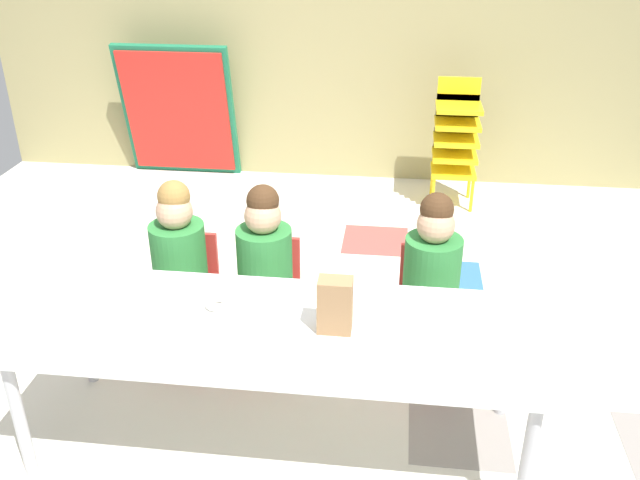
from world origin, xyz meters
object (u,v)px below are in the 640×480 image
craft_table (275,334)px  kid_chair_yellow_stack (456,136)px  paper_plate_center_table (110,305)px  seated_child_far_right (432,269)px  seated_child_middle_seat (265,259)px  paper_plate_near_edge (218,307)px  donut_powdered_on_plate (218,303)px  folded_activity_table (178,112)px  seated_child_near_camera (179,254)px  paper_bag_brown (335,305)px

craft_table → kid_chair_yellow_stack: 2.80m
paper_plate_center_table → seated_child_far_right: bearing=22.5°
seated_child_middle_seat → seated_child_far_right: bearing=0.0°
paper_plate_near_edge → paper_plate_center_table: bearing=-174.8°
donut_powdered_on_plate → craft_table: bearing=-19.2°
folded_activity_table → paper_plate_center_table: size_ratio=6.04×
seated_child_near_camera → paper_bag_brown: size_ratio=4.17×
folded_activity_table → seated_child_middle_seat: bearing=-63.8°
paper_plate_center_table → donut_powdered_on_plate: 0.44m
seated_child_far_right → kid_chair_yellow_stack: bearing=83.9°
folded_activity_table → craft_table: bearing=-65.9°
kid_chair_yellow_stack → donut_powdered_on_plate: bearing=-112.9°
seated_child_near_camera → paper_plate_center_table: 0.55m
paper_bag_brown → donut_powdered_on_plate: 0.50m
craft_table → seated_child_middle_seat: (-0.16, 0.59, 0.01)m
seated_child_far_right → paper_bag_brown: bearing=-123.0°
paper_bag_brown → kid_chair_yellow_stack: bearing=77.2°
seated_child_near_camera → paper_plate_near_edge: seated_child_near_camera is taller
craft_table → seated_child_far_right: (0.62, 0.59, 0.01)m
seated_child_middle_seat → donut_powdered_on_plate: bearing=-100.5°
seated_child_middle_seat → folded_activity_table: bearing=116.2°
seated_child_middle_seat → kid_chair_yellow_stack: seated_child_middle_seat is taller
seated_child_middle_seat → paper_plate_center_table: size_ratio=5.10×
seated_child_middle_seat → folded_activity_table: size_ratio=0.84×
paper_plate_center_table → donut_powdered_on_plate: donut_powdered_on_plate is taller
craft_table → paper_plate_near_edge: 0.27m
craft_table → donut_powdered_on_plate: 0.27m
seated_child_near_camera → donut_powdered_on_plate: bearing=-57.4°
craft_table → folded_activity_table: 3.23m
seated_child_middle_seat → paper_plate_near_edge: size_ratio=5.10×
seated_child_near_camera → seated_child_middle_seat: bearing=0.0°
craft_table → paper_plate_center_table: (-0.69, 0.05, 0.05)m
seated_child_middle_seat → donut_powdered_on_plate: 0.51m
seated_child_far_right → donut_powdered_on_plate: (-0.87, -0.50, 0.06)m
seated_child_near_camera → folded_activity_table: 2.48m
seated_child_middle_seat → paper_plate_center_table: bearing=-134.5°
paper_plate_near_edge → paper_bag_brown: bearing=-11.1°
paper_bag_brown → seated_child_middle_seat: bearing=123.2°
seated_child_far_right → kid_chair_yellow_stack: 2.10m
seated_child_middle_seat → paper_plate_near_edge: bearing=-100.5°
paper_bag_brown → folded_activity_table: bearing=117.7°
paper_bag_brown → paper_plate_center_table: bearing=176.6°
craft_table → seated_child_far_right: bearing=43.4°
craft_table → seated_child_near_camera: size_ratio=2.25×
craft_table → paper_bag_brown: 0.28m
paper_plate_center_table → seated_child_middle_seat: bearing=45.5°
seated_child_near_camera → paper_plate_center_table: bearing=-102.2°
seated_child_near_camera → kid_chair_yellow_stack: size_ratio=1.00×
seated_child_middle_seat → paper_plate_near_edge: (-0.09, -0.50, 0.04)m
seated_child_middle_seat → donut_powdered_on_plate: seated_child_middle_seat is taller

